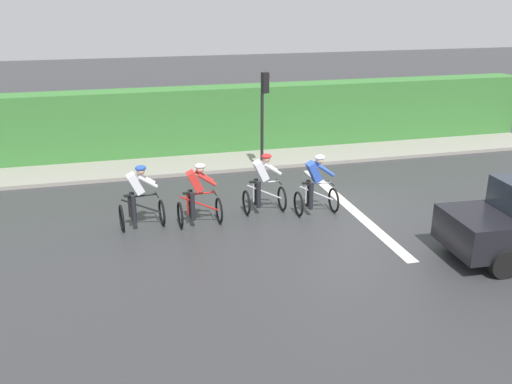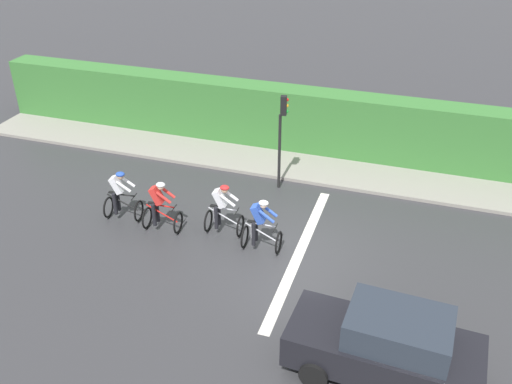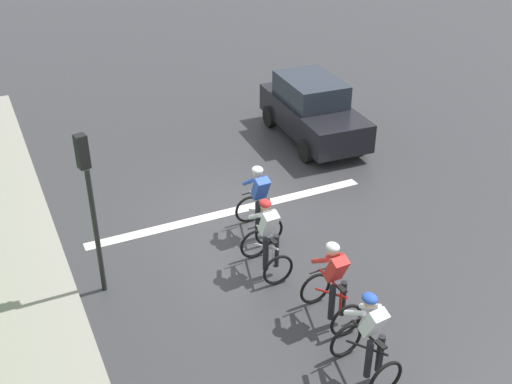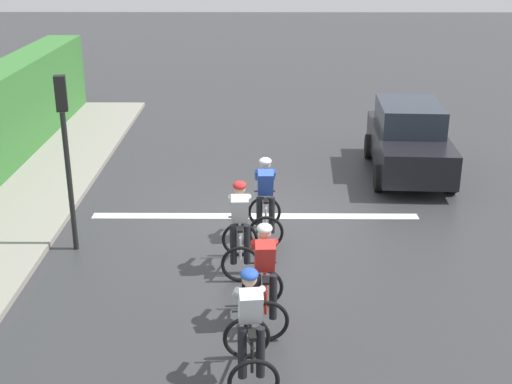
{
  "view_description": "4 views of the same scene",
  "coord_description": "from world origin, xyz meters",
  "px_view_note": "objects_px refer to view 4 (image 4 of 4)",
  "views": [
    {
      "loc": [
        -13.35,
        5.99,
        5.69
      ],
      "look_at": [
        -0.0,
        2.51,
        0.71
      ],
      "focal_mm": 38.93,
      "sensor_mm": 36.0,
      "label": 1
    },
    {
      "loc": [
        -12.94,
        -3.12,
        9.77
      ],
      "look_at": [
        0.93,
        1.42,
        1.2
      ],
      "focal_mm": 39.64,
      "sensor_mm": 36.0,
      "label": 2
    },
    {
      "loc": [
        4.94,
        11.73,
        8.0
      ],
      "look_at": [
        -0.03,
        1.13,
        1.24
      ],
      "focal_mm": 44.54,
      "sensor_mm": 36.0,
      "label": 3
    },
    {
      "loc": [
        -0.11,
        13.26,
        5.71
      ],
      "look_at": [
        -0.03,
        1.1,
        1.06
      ],
      "focal_mm": 47.79,
      "sensor_mm": 36.0,
      "label": 4
    }
  ],
  "objects_px": {
    "cyclist_mid": "(240,229)",
    "traffic_light_near_crossing": "(65,137)",
    "cyclist_lead": "(250,331)",
    "cyclist_fourth": "(265,201)",
    "cyclist_second": "(265,279)",
    "car_black": "(409,140)"
  },
  "relations": [
    {
      "from": "cyclist_lead",
      "to": "cyclist_fourth",
      "type": "bearing_deg",
      "value": -92.83
    },
    {
      "from": "car_black",
      "to": "traffic_light_near_crossing",
      "type": "bearing_deg",
      "value": 31.32
    },
    {
      "from": "cyclist_mid",
      "to": "traffic_light_near_crossing",
      "type": "bearing_deg",
      "value": -15.56
    },
    {
      "from": "cyclist_lead",
      "to": "cyclist_fourth",
      "type": "xyz_separation_m",
      "value": [
        -0.23,
        -4.63,
        0.0
      ]
    },
    {
      "from": "cyclist_lead",
      "to": "cyclist_second",
      "type": "distance_m",
      "value": 1.47
    },
    {
      "from": "traffic_light_near_crossing",
      "to": "car_black",
      "type": "bearing_deg",
      "value": -148.68
    },
    {
      "from": "cyclist_fourth",
      "to": "car_black",
      "type": "relative_size",
      "value": 0.4
    },
    {
      "from": "traffic_light_near_crossing",
      "to": "cyclist_lead",
      "type": "bearing_deg",
      "value": 129.32
    },
    {
      "from": "cyclist_second",
      "to": "cyclist_mid",
      "type": "xyz_separation_m",
      "value": [
        0.43,
        -1.84,
        0.0
      ]
    },
    {
      "from": "car_black",
      "to": "cyclist_fourth",
      "type": "bearing_deg",
      "value": 47.86
    },
    {
      "from": "cyclist_lead",
      "to": "traffic_light_near_crossing",
      "type": "xyz_separation_m",
      "value": [
        3.43,
        -4.19,
        1.43
      ]
    },
    {
      "from": "cyclist_fourth",
      "to": "traffic_light_near_crossing",
      "type": "bearing_deg",
      "value": 6.84
    },
    {
      "from": "cyclist_mid",
      "to": "cyclist_fourth",
      "type": "height_order",
      "value": "same"
    },
    {
      "from": "cyclist_second",
      "to": "traffic_light_near_crossing",
      "type": "distance_m",
      "value": 4.76
    },
    {
      "from": "cyclist_mid",
      "to": "car_black",
      "type": "relative_size",
      "value": 0.4
    },
    {
      "from": "traffic_light_near_crossing",
      "to": "cyclist_fourth",
      "type": "bearing_deg",
      "value": -173.16
    },
    {
      "from": "cyclist_mid",
      "to": "cyclist_fourth",
      "type": "xyz_separation_m",
      "value": [
        -0.46,
        -1.33,
        0.0
      ]
    },
    {
      "from": "cyclist_mid",
      "to": "car_black",
      "type": "xyz_separation_m",
      "value": [
        -4.06,
        -5.31,
        0.08
      ]
    },
    {
      "from": "cyclist_second",
      "to": "traffic_light_near_crossing",
      "type": "bearing_deg",
      "value": -37.0
    },
    {
      "from": "cyclist_second",
      "to": "car_black",
      "type": "height_order",
      "value": "car_black"
    },
    {
      "from": "cyclist_fourth",
      "to": "traffic_light_near_crossing",
      "type": "relative_size",
      "value": 0.5
    },
    {
      "from": "cyclist_fourth",
      "to": "cyclist_mid",
      "type": "bearing_deg",
      "value": 71.01
    }
  ]
}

